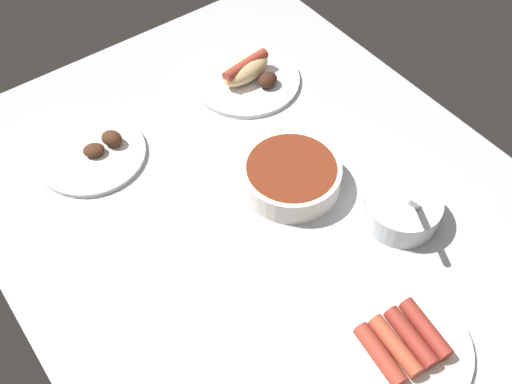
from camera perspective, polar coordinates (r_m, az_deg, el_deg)
name	(u,v)px	position (r cm, az deg, el deg)	size (l,w,h in cm)	color
ground_plane	(275,221)	(107.85, 1.85, -2.79)	(120.00, 90.00, 3.00)	#B2B2B7
plate_grilled_meat	(93,153)	(119.30, -15.25, 3.63)	(20.88, 20.88, 3.88)	white
plate_hotdog_assembled	(247,75)	(129.60, -0.89, 11.06)	(23.14, 23.14, 5.61)	white
plate_sausages	(401,345)	(95.75, 13.70, -13.96)	(21.84, 21.84, 3.60)	white
bowl_coleslaw	(402,208)	(107.16, 13.76, -1.52)	(13.45, 13.58, 14.88)	silver
bowl_chili	(291,175)	(108.97, 3.36, 1.62)	(18.23, 18.23, 5.12)	white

